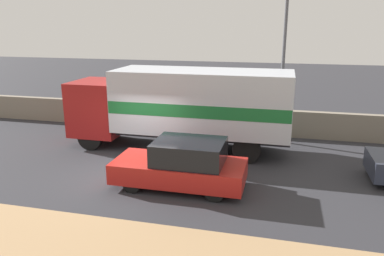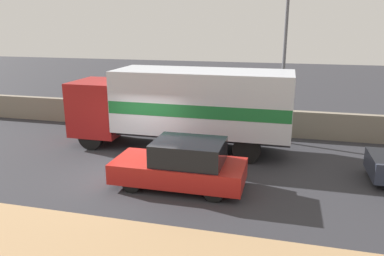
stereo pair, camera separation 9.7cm
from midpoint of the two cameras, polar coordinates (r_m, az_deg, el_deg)
ground_plane at (r=13.38m, az=-8.62°, el=-6.66°), size 80.00×80.00×0.00m
stone_wall_backdrop at (r=18.39m, az=-1.76°, el=1.69°), size 60.00×0.35×1.23m
street_lamp at (r=16.23m, az=14.25°, el=13.67°), size 0.56×0.28×8.09m
box_truck at (r=15.10m, az=-0.98°, el=3.59°), size 9.00×2.55×3.28m
car_hatchback at (r=11.84m, az=-1.28°, el=-5.62°), size 4.16×1.80×1.54m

